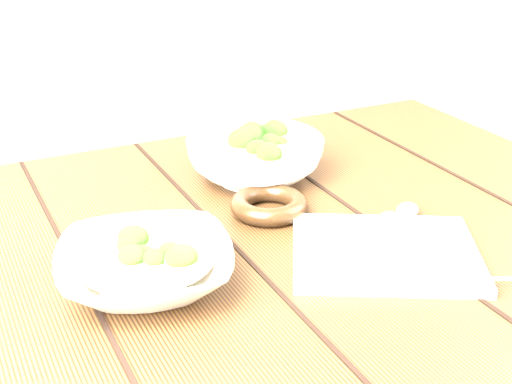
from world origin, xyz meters
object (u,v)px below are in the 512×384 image
object	(u,v)px
soup_bowl_back	(255,157)
trivet	(269,205)
soup_bowl_front	(145,266)
napkin	(385,252)
table	(239,308)

from	to	relation	value
soup_bowl_back	trivet	distance (m)	0.13
soup_bowl_front	soup_bowl_back	xyz separation A→B (m)	(0.26, 0.23, 0.01)
soup_bowl_back	trivet	world-z (taller)	soup_bowl_back
soup_bowl_front	napkin	bearing A→B (deg)	-12.78
table	napkin	size ratio (longest dim) A/B	5.17
table	trivet	xyz separation A→B (m)	(0.06, 0.04, 0.13)
soup_bowl_front	napkin	distance (m)	0.30
table	soup_bowl_back	distance (m)	0.25
soup_bowl_front	trivet	bearing A→B (deg)	26.84
soup_bowl_front	trivet	world-z (taller)	soup_bowl_front
table	napkin	xyz separation A→B (m)	(0.14, -0.14, 0.13)
table	soup_bowl_front	size ratio (longest dim) A/B	4.74
napkin	table	bearing A→B (deg)	163.76
soup_bowl_back	napkin	bearing A→B (deg)	-83.19
table	soup_bowl_back	world-z (taller)	soup_bowl_back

